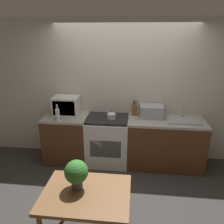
# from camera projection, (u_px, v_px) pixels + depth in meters

# --- Properties ---
(ground_plane) EXTENTS (16.00, 16.00, 0.00)m
(ground_plane) POSITION_uv_depth(u_px,v_px,m) (119.00, 183.00, 3.61)
(ground_plane) COLOR #33302D
(wall_back) EXTENTS (10.00, 0.06, 2.60)m
(wall_back) POSITION_uv_depth(u_px,v_px,m) (124.00, 92.00, 4.07)
(wall_back) COLOR beige
(wall_back) RESTS_ON ground_plane
(counter_left_run) EXTENTS (0.79, 0.62, 0.90)m
(counter_left_run) POSITION_uv_depth(u_px,v_px,m) (67.00, 138.00, 4.15)
(counter_left_run) COLOR #4C2D19
(counter_left_run) RESTS_ON ground_plane
(counter_right_run) EXTENTS (1.34, 0.62, 0.90)m
(counter_right_run) POSITION_uv_depth(u_px,v_px,m) (165.00, 143.00, 3.97)
(counter_right_run) COLOR #4C2D19
(counter_right_run) RESTS_ON ground_plane
(stove_range) EXTENTS (0.76, 0.62, 0.90)m
(stove_range) POSITION_uv_depth(u_px,v_px,m) (108.00, 140.00, 4.07)
(stove_range) COLOR silver
(stove_range) RESTS_ON ground_plane
(kettle) EXTENTS (0.16, 0.16, 0.16)m
(kettle) POSITION_uv_depth(u_px,v_px,m) (112.00, 115.00, 3.85)
(kettle) COLOR #B7B7BC
(kettle) RESTS_ON stove_range
(microwave) EXTENTS (0.46, 0.35, 0.34)m
(microwave) POSITION_uv_depth(u_px,v_px,m) (66.00, 105.00, 4.04)
(microwave) COLOR silver
(microwave) RESTS_ON counter_left_run
(bottle) EXTENTS (0.07, 0.07, 0.29)m
(bottle) POSITION_uv_depth(u_px,v_px,m) (58.00, 114.00, 3.77)
(bottle) COLOR silver
(bottle) RESTS_ON counter_left_run
(knife_block) EXTENTS (0.10, 0.07, 0.29)m
(knife_block) POSITION_uv_depth(u_px,v_px,m) (134.00, 110.00, 4.00)
(knife_block) COLOR brown
(knife_block) RESTS_ON counter_right_run
(toaster_oven) EXTENTS (0.41, 0.31, 0.22)m
(toaster_oven) POSITION_uv_depth(u_px,v_px,m) (152.00, 111.00, 3.92)
(toaster_oven) COLOR #999BA0
(toaster_oven) RESTS_ON counter_right_run
(sink_basin) EXTENTS (0.58, 0.36, 0.24)m
(sink_basin) POSITION_uv_depth(u_px,v_px,m) (183.00, 120.00, 3.78)
(sink_basin) COLOR #999BA0
(sink_basin) RESTS_ON counter_right_run
(dining_table) EXTENTS (0.93, 0.70, 0.75)m
(dining_table) POSITION_uv_depth(u_px,v_px,m) (86.00, 200.00, 2.34)
(dining_table) COLOR brown
(dining_table) RESTS_ON ground_plane
(potted_plant) EXTENTS (0.25, 0.25, 0.33)m
(potted_plant) POSITION_uv_depth(u_px,v_px,m) (76.00, 173.00, 2.31)
(potted_plant) COLOR #424247
(potted_plant) RESTS_ON dining_table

